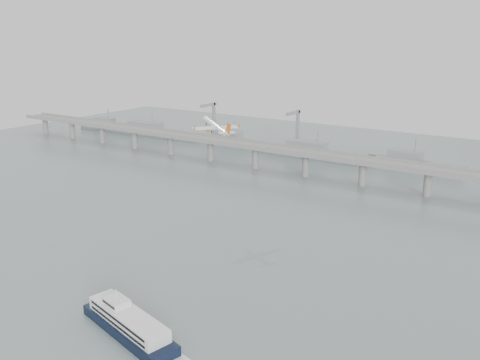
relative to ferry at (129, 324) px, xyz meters
The scene contains 5 objects.
ground 54.68m from the ferry, 108.75° to the left, with size 900.00×900.00×0.00m, color slate.
bridge 252.64m from the ferry, 94.24° to the left, with size 800.00×22.00×23.90m.
distant_fleet 360.80m from the ferry, 118.63° to the left, with size 453.00×60.90×40.00m.
ferry is the anchor object (origin of this frame).
airliner 136.98m from the ferry, 109.59° to the left, with size 31.57×29.68×9.97m.
Camera 1 is at (153.70, -175.77, 115.35)m, focal length 38.00 mm.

